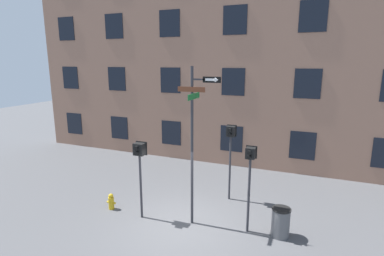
# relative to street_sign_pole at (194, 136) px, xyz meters

# --- Properties ---
(ground_plane) EXTENTS (60.00, 60.00, 0.00)m
(ground_plane) POSITION_rel_street_sign_pole_xyz_m (-0.33, -0.24, -3.02)
(ground_plane) COLOR #515154
(building_facade) EXTENTS (24.00, 0.63, 14.43)m
(building_facade) POSITION_rel_street_sign_pole_xyz_m (-0.33, 6.37, 4.20)
(building_facade) COLOR #936B56
(building_facade) RESTS_ON ground_plane
(street_sign_pole) EXTENTS (1.36, 0.93, 5.17)m
(street_sign_pole) POSITION_rel_street_sign_pole_xyz_m (0.00, 0.00, 0.00)
(street_sign_pole) COLOR #2D2D33
(street_sign_pole) RESTS_ON ground_plane
(pedestrian_signal_left) EXTENTS (0.42, 0.40, 2.70)m
(pedestrian_signal_left) POSITION_rel_street_sign_pole_xyz_m (-1.83, -0.31, -0.87)
(pedestrian_signal_left) COLOR #2D2D33
(pedestrian_signal_left) RESTS_ON ground_plane
(pedestrian_signal_right) EXTENTS (0.34, 0.40, 2.80)m
(pedestrian_signal_right) POSITION_rel_street_sign_pole_xyz_m (1.76, 0.19, -0.88)
(pedestrian_signal_right) COLOR #2D2D33
(pedestrian_signal_right) RESTS_ON ground_plane
(pedestrian_signal_across) EXTENTS (0.37, 0.40, 2.97)m
(pedestrian_signal_across) POSITION_rel_street_sign_pole_xyz_m (0.61, 2.21, -0.71)
(pedestrian_signal_across) COLOR #2D2D33
(pedestrian_signal_across) RESTS_ON ground_plane
(fire_hydrant) EXTENTS (0.36, 0.20, 0.60)m
(fire_hydrant) POSITION_rel_street_sign_pole_xyz_m (-3.18, -0.20, -2.73)
(fire_hydrant) COLOR gold
(fire_hydrant) RESTS_ON ground_plane
(trash_bin) EXTENTS (0.58, 0.58, 0.92)m
(trash_bin) POSITION_rel_street_sign_pole_xyz_m (2.76, 0.31, -2.56)
(trash_bin) COLOR #59595B
(trash_bin) RESTS_ON ground_plane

